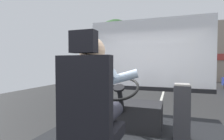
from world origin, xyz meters
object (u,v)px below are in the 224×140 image
at_px(steering_console, 127,113).
at_px(driver_seat, 90,118).
at_px(bus_driver, 95,94).
at_px(fare_box, 182,113).

bearing_deg(steering_console, driver_seat, -90.00).
xyz_separation_m(driver_seat, steering_console, (0.00, 1.34, -0.32)).
height_order(driver_seat, bus_driver, driver_seat).
bearing_deg(steering_console, bus_driver, -90.00).
bearing_deg(steering_console, fare_box, -18.42).
relative_size(bus_driver, steering_console, 0.75).
height_order(driver_seat, fare_box, driver_seat).
distance_m(driver_seat, steering_console, 1.37).
xyz_separation_m(bus_driver, fare_box, (0.81, 0.94, -0.36)).
relative_size(driver_seat, bus_driver, 1.56).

